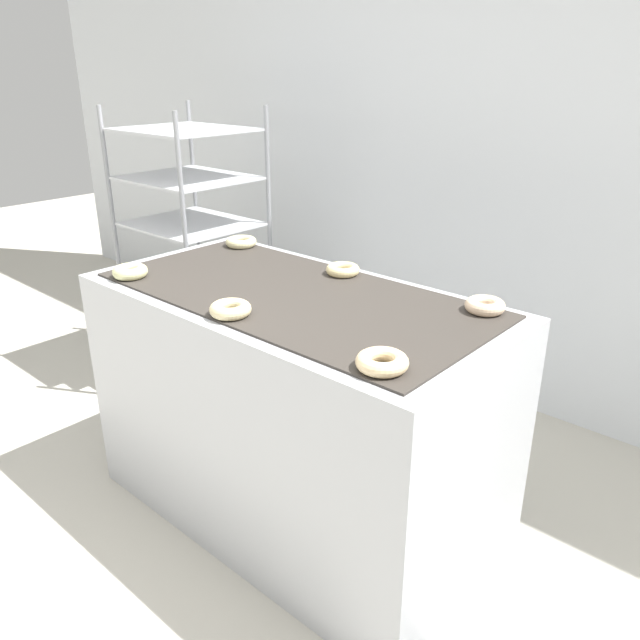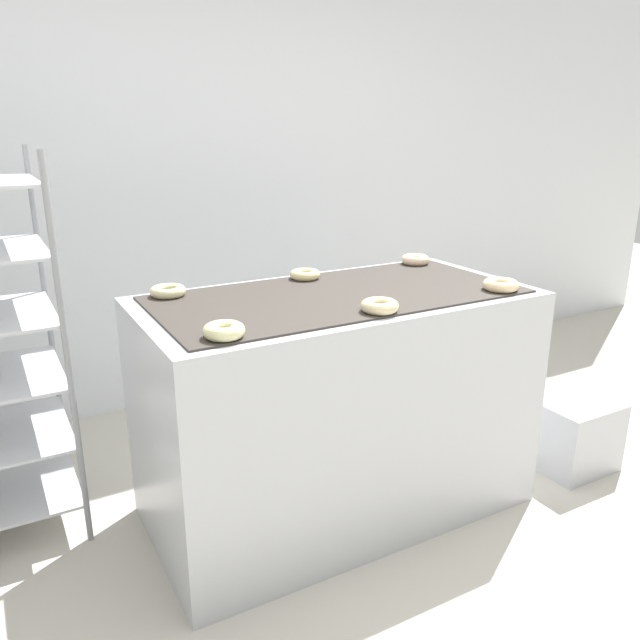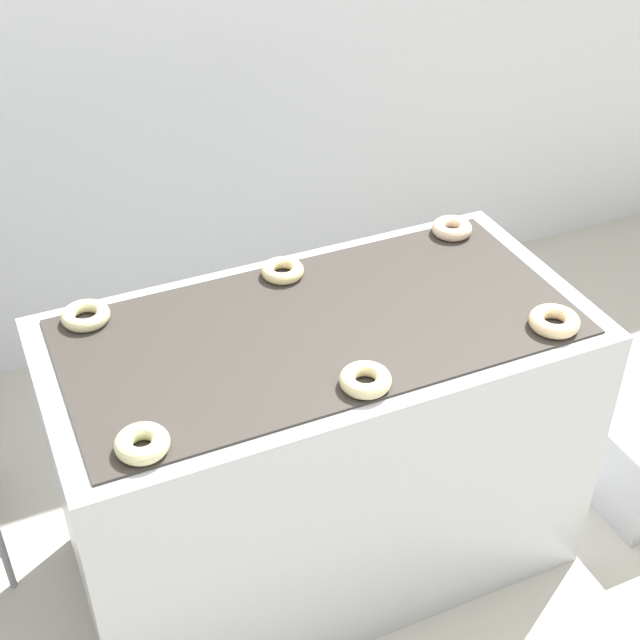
% 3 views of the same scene
% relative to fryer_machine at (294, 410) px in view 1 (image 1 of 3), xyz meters
% --- Properties ---
extents(ground_plane, '(14.00, 14.00, 0.00)m').
position_rel_fryer_machine_xyz_m(ground_plane, '(-0.00, -0.65, -0.49)').
color(ground_plane, beige).
extents(wall_back, '(8.00, 0.05, 2.80)m').
position_rel_fryer_machine_xyz_m(wall_back, '(-0.00, 1.48, 0.91)').
color(wall_back, silver).
rests_on(wall_back, ground_plane).
extents(fryer_machine, '(1.58, 0.80, 0.97)m').
position_rel_fryer_machine_xyz_m(fryer_machine, '(0.00, 0.00, 0.00)').
color(fryer_machine, '#B7BABF').
rests_on(fryer_machine, ground_plane).
extents(baking_rack_cart, '(0.68, 0.60, 1.54)m').
position_rel_fryer_machine_xyz_m(baking_rack_cart, '(-1.33, 0.56, 0.30)').
color(baking_rack_cart, gray).
rests_on(baking_rack_cart, ground_plane).
extents(donut_near_left, '(0.13, 0.13, 0.05)m').
position_rel_fryer_machine_xyz_m(donut_near_left, '(-0.59, -0.29, 0.51)').
color(donut_near_left, beige).
rests_on(donut_near_left, fryer_machine).
extents(donut_near_center, '(0.14, 0.14, 0.04)m').
position_rel_fryer_machine_xyz_m(donut_near_center, '(0.00, -0.29, 0.51)').
color(donut_near_center, beige).
rests_on(donut_near_center, fryer_machine).
extents(donut_near_right, '(0.14, 0.14, 0.04)m').
position_rel_fryer_machine_xyz_m(donut_near_right, '(0.60, -0.28, 0.51)').
color(donut_near_right, beige).
rests_on(donut_near_right, fryer_machine).
extents(donut_far_left, '(0.14, 0.14, 0.04)m').
position_rel_fryer_machine_xyz_m(donut_far_left, '(-0.60, 0.29, 0.51)').
color(donut_far_left, beige).
rests_on(donut_far_left, fryer_machine).
extents(donut_far_center, '(0.13, 0.13, 0.04)m').
position_rel_fryer_machine_xyz_m(donut_far_center, '(-0.00, 0.28, 0.51)').
color(donut_far_center, beige).
rests_on(donut_far_center, fryer_machine).
extents(donut_far_right, '(0.13, 0.13, 0.04)m').
position_rel_fryer_machine_xyz_m(donut_far_right, '(0.61, 0.29, 0.51)').
color(donut_far_right, beige).
rests_on(donut_far_right, fryer_machine).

